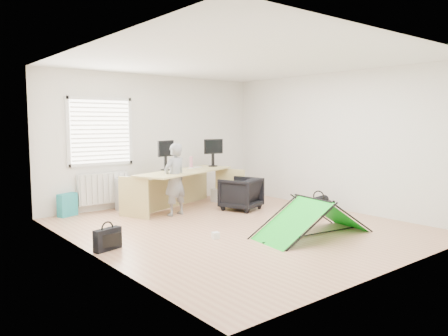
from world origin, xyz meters
TOP-DOWN VIEW (x-y plane):
  - ground at (0.00, 0.00)m, footprint 5.50×5.50m
  - back_wall at (0.00, 2.75)m, footprint 5.00×0.02m
  - window at (-1.20, 2.71)m, footprint 1.20×0.06m
  - radiator at (-1.20, 2.67)m, footprint 1.00×0.12m
  - desk at (0.10, 1.73)m, footprint 2.41×1.47m
  - filing_cabinet at (-0.79, 2.31)m, footprint 0.42×0.55m
  - monitor_left at (-0.16, 2.04)m, footprint 0.46×0.24m
  - monitor_right at (1.02, 2.04)m, footprint 0.46×0.14m
  - keyboard at (0.53, 2.02)m, footprint 0.43×0.28m
  - thermos at (0.47, 2.06)m, footprint 0.09×0.09m
  - office_chair at (0.97, 1.07)m, footprint 0.88×0.90m
  - person at (-0.33, 1.44)m, footprint 0.54×0.41m
  - kite at (0.51, -1.12)m, footprint 1.95×1.07m
  - storage_crate at (1.30, 2.00)m, footprint 0.55×0.43m
  - tote_bag at (-1.92, 2.62)m, footprint 0.39×0.28m
  - laptop_bag at (-2.25, 0.13)m, footprint 0.42×0.22m
  - white_box at (-0.76, -0.34)m, footprint 0.12×0.12m
  - duffel_bag at (1.90, -0.12)m, footprint 0.56×0.37m

SIDE VIEW (x-z plane):
  - ground at x=0.00m, z-range 0.00..0.00m
  - white_box at x=-0.76m, z-range 0.00..0.10m
  - duffel_bag at x=1.90m, z-range 0.00..0.23m
  - storage_crate at x=1.30m, z-range 0.00..0.28m
  - laptop_bag at x=-2.25m, z-range 0.00..0.30m
  - tote_bag at x=-1.92m, z-range 0.00..0.42m
  - kite at x=0.51m, z-range 0.00..0.58m
  - filing_cabinet at x=-0.79m, z-range 0.00..0.63m
  - office_chair at x=0.97m, z-range 0.00..0.64m
  - desk at x=0.10m, z-range 0.00..0.78m
  - radiator at x=-1.20m, z-range 0.15..0.75m
  - person at x=-0.33m, z-range 0.00..1.35m
  - keyboard at x=0.53m, z-range 0.78..0.80m
  - thermos at x=0.47m, z-range 0.78..1.02m
  - monitor_right at x=1.02m, z-range 0.78..1.21m
  - monitor_left at x=-0.16m, z-range 0.78..1.21m
  - back_wall at x=0.00m, z-range 0.00..2.70m
  - window at x=-1.20m, z-range 0.95..2.15m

